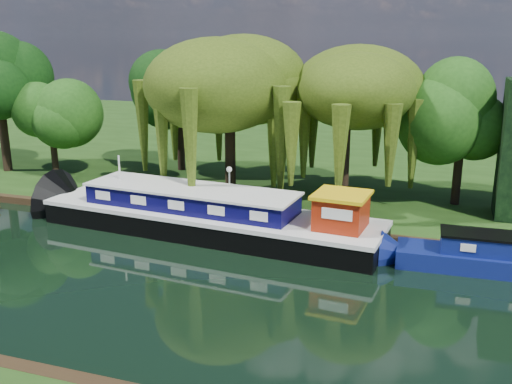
% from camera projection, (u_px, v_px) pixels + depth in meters
% --- Properties ---
extents(ground, '(120.00, 120.00, 0.00)m').
position_uv_depth(ground, '(138.00, 278.00, 26.28)').
color(ground, black).
extents(far_bank, '(120.00, 52.00, 0.45)m').
position_uv_depth(far_bank, '(309.00, 144.00, 57.31)').
color(far_bank, '#1A380F').
rests_on(far_bank, ground).
extents(dutch_barge, '(20.00, 6.15, 4.15)m').
position_uv_depth(dutch_barge, '(211.00, 216.00, 31.86)').
color(dutch_barge, black).
rests_on(dutch_barge, ground).
extents(willow_left, '(8.27, 8.27, 9.91)m').
position_uv_depth(willow_left, '(229.00, 86.00, 36.48)').
color(willow_left, black).
rests_on(willow_left, far_bank).
extents(willow_right, '(7.31, 7.31, 8.91)m').
position_uv_depth(willow_right, '(346.00, 100.00, 35.07)').
color(willow_right, black).
rests_on(willow_right, far_bank).
extents(tree_far_left, '(4.36, 4.36, 7.02)m').
position_uv_depth(tree_far_left, '(50.00, 113.00, 41.78)').
color(tree_far_left, black).
rests_on(tree_far_left, far_bank).
extents(tree_far_mid, '(5.17, 5.17, 8.46)m').
position_uv_depth(tree_far_mid, '(179.00, 96.00, 43.86)').
color(tree_far_mid, black).
rests_on(tree_far_mid, far_bank).
extents(tree_far_right, '(4.77, 4.77, 7.80)m').
position_uv_depth(tree_far_right, '(463.00, 119.00, 34.76)').
color(tree_far_right, black).
rests_on(tree_far_right, far_bank).
extents(lamppost, '(0.36, 0.36, 2.56)m').
position_uv_depth(lamppost, '(229.00, 176.00, 35.09)').
color(lamppost, silver).
rests_on(lamppost, far_bank).
extents(mooring_posts, '(19.16, 0.16, 1.00)m').
position_uv_depth(mooring_posts, '(201.00, 207.00, 33.86)').
color(mooring_posts, silver).
rests_on(mooring_posts, far_bank).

